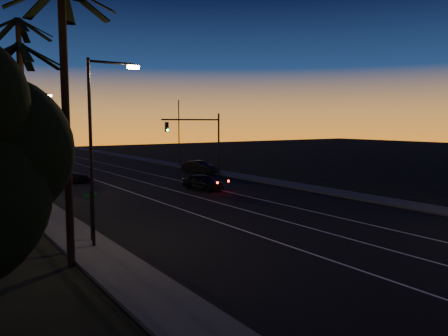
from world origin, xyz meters
TOP-DOWN VIEW (x-y plane):
  - road at (0.00, 30.00)m, footprint 20.00×170.00m
  - sidewalk_left at (-11.20, 30.00)m, footprint 2.40×170.00m
  - sidewalk_right at (11.20, 30.00)m, footprint 2.40×170.00m
  - lane_stripe_left at (-3.00, 30.00)m, footprint 0.12×160.00m
  - lane_stripe_mid at (0.50, 30.00)m, footprint 0.12×160.00m
  - lane_stripe_right at (4.00, 30.00)m, footprint 0.12×160.00m
  - palm_near at (-12.60, 18.00)m, footprint 4.25×4.16m
  - palm_mid at (-13.20, 24.00)m, footprint 4.25×4.16m
  - palm_far at (-12.20, 30.00)m, footprint 4.25×4.16m
  - streetlight_left_near at (-10.70, 20.00)m, footprint 2.55×0.26m
  - streetlight_left_far at (-10.69, 38.00)m, footprint 2.55×0.26m
  - street_sign at (-10.80, 21.00)m, footprint 0.70×0.06m
  - signal_mast at (7.14, 39.99)m, footprint 7.10×0.41m
  - signal_post at (-9.50, 39.98)m, footprint 0.28×0.37m
  - far_pole_right at (11.00, 52.00)m, footprint 0.14×0.14m
  - lead_car at (2.88, 32.64)m, footprint 2.66×4.87m
  - right_car at (9.00, 43.40)m, footprint 2.98×4.82m
  - cross_car at (-6.26, 43.45)m, footprint 5.06×2.90m

SIDE VIEW (x-z plane):
  - road at x=0.00m, z-range 0.00..0.01m
  - lane_stripe_left at x=-3.00m, z-range 0.01..0.02m
  - lane_stripe_mid at x=0.50m, z-range 0.01..0.02m
  - lane_stripe_right at x=4.00m, z-range 0.01..0.02m
  - sidewalk_left at x=-11.20m, z-range 0.00..0.16m
  - sidewalk_right at x=11.20m, z-range 0.00..0.16m
  - cross_car at x=-6.26m, z-range 0.01..1.39m
  - lead_car at x=2.88m, z-range 0.01..1.43m
  - right_car at x=9.00m, z-range 0.01..1.51m
  - street_sign at x=-10.80m, z-range 0.36..2.96m
  - signal_post at x=-9.50m, z-range 0.79..4.99m
  - far_pole_right at x=11.00m, z-range 0.00..9.00m
  - signal_mast at x=7.14m, z-range 1.28..8.28m
  - streetlight_left_far at x=-10.69m, z-range 0.81..9.31m
  - streetlight_left_near at x=-10.70m, z-range 0.82..9.82m
  - palm_mid at x=-13.20m, z-range 1.24..11.27m
  - palm_near at x=-12.60m, z-range 1.31..12.84m
  - palm_far at x=-12.20m, z-range 1.35..13.88m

